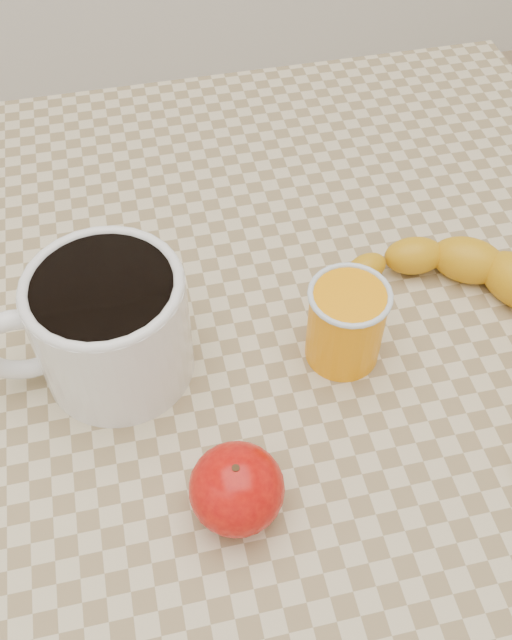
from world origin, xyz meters
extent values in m
plane|color=tan|center=(0.00, 0.00, 0.00)|extent=(3.00, 3.00, 0.00)
cube|color=#CAB78E|center=(0.00, 0.00, 0.73)|extent=(0.80, 0.80, 0.04)
cube|color=#99744E|center=(0.00, 0.00, 0.68)|extent=(0.74, 0.74, 0.06)
cylinder|color=#99744E|center=(0.35, 0.35, 0.35)|extent=(0.05, 0.05, 0.71)
cylinder|color=white|center=(-0.12, -0.01, 0.80)|extent=(0.13, 0.13, 0.10)
cylinder|color=black|center=(-0.12, -0.01, 0.85)|extent=(0.11, 0.11, 0.01)
torus|color=white|center=(-0.12, -0.01, 0.85)|extent=(0.12, 0.12, 0.01)
torus|color=white|center=(-0.19, -0.01, 0.80)|extent=(0.08, 0.02, 0.08)
cylinder|color=#FF9508|center=(0.07, -0.03, 0.79)|extent=(0.06, 0.06, 0.08)
torus|color=silver|center=(0.07, -0.03, 0.83)|extent=(0.07, 0.07, 0.00)
ellipsoid|color=#9A0506|center=(-0.05, -0.15, 0.78)|extent=(0.07, 0.07, 0.06)
cylinder|color=#382311|center=(-0.05, -0.15, 0.81)|extent=(0.01, 0.01, 0.01)
camera|label=1|loc=(-0.08, -0.37, 1.24)|focal=40.00mm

